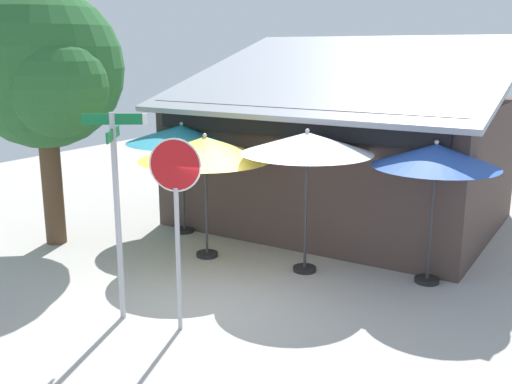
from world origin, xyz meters
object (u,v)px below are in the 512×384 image
at_px(patio_umbrella_ivory_right, 307,144).
at_px(stop_sign, 176,199).
at_px(patio_umbrella_teal_left, 182,134).
at_px(patio_umbrella_royal_blue_far_right, 436,157).
at_px(street_sign_post, 117,196).
at_px(patio_umbrella_mustard_center, 205,149).
at_px(shade_tree, 45,72).

bearing_deg(patio_umbrella_ivory_right, stop_sign, -99.06).
bearing_deg(patio_umbrella_teal_left, patio_umbrella_royal_blue_far_right, -0.75).
bearing_deg(patio_umbrella_ivory_right, street_sign_post, -114.63).
xyz_separation_m(patio_umbrella_mustard_center, patio_umbrella_ivory_right, (2.06, 0.32, 0.23)).
bearing_deg(patio_umbrella_royal_blue_far_right, shade_tree, -164.33).
relative_size(patio_umbrella_teal_left, patio_umbrella_mustard_center, 0.97).
xyz_separation_m(street_sign_post, patio_umbrella_teal_left, (-1.98, 4.02, 0.30)).
bearing_deg(patio_umbrella_teal_left, shade_tree, -129.08).
xyz_separation_m(patio_umbrella_mustard_center, patio_umbrella_royal_blue_far_right, (4.21, 0.98, 0.10)).
distance_m(street_sign_post, stop_sign, 1.02).
bearing_deg(patio_umbrella_mustard_center, shade_tree, -161.03).
bearing_deg(stop_sign, patio_umbrella_ivory_right, 80.94).
relative_size(patio_umbrella_ivory_right, patio_umbrella_royal_blue_far_right, 1.05).
xyz_separation_m(patio_umbrella_ivory_right, shade_tree, (-5.23, -1.40, 1.21)).
distance_m(street_sign_post, patio_umbrella_royal_blue_far_right, 5.39).
xyz_separation_m(street_sign_post, patio_umbrella_mustard_center, (-0.56, 2.97, 0.25)).
xyz_separation_m(stop_sign, patio_umbrella_ivory_right, (0.50, 3.12, 0.41)).
height_order(stop_sign, shade_tree, shade_tree).
height_order(street_sign_post, stop_sign, street_sign_post).
distance_m(street_sign_post, patio_umbrella_teal_left, 4.49).
distance_m(patio_umbrella_ivory_right, shade_tree, 5.54).
relative_size(street_sign_post, shade_tree, 0.60).
relative_size(stop_sign, patio_umbrella_royal_blue_far_right, 1.12).
bearing_deg(patio_umbrella_teal_left, street_sign_post, -63.78).
height_order(patio_umbrella_mustard_center, patio_umbrella_ivory_right, patio_umbrella_ivory_right).
relative_size(patio_umbrella_teal_left, patio_umbrella_ivory_right, 0.93).
height_order(patio_umbrella_mustard_center, shade_tree, shade_tree).
relative_size(stop_sign, patio_umbrella_teal_left, 1.14).
bearing_deg(patio_umbrella_mustard_center, patio_umbrella_royal_blue_far_right, 13.11).
height_order(patio_umbrella_ivory_right, patio_umbrella_royal_blue_far_right, patio_umbrella_ivory_right).
bearing_deg(patio_umbrella_royal_blue_far_right, patio_umbrella_ivory_right, -162.80).
relative_size(stop_sign, patio_umbrella_mustard_center, 1.10).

